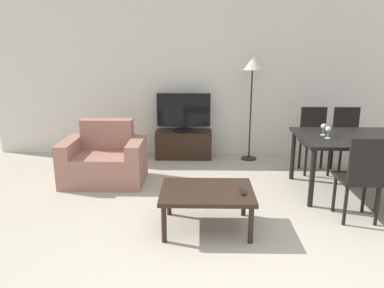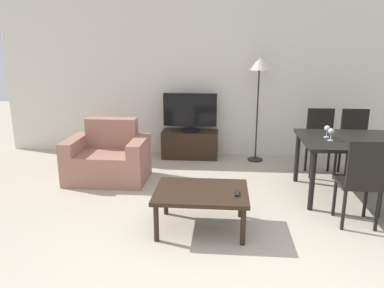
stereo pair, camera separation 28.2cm
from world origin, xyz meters
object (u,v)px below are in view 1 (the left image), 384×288
coffee_table (207,194)px  dining_chair_far (347,136)px  wine_glass_left (324,127)px  floor_lamp (252,67)px  dining_chair_far_left (314,136)px  armchair (105,161)px  dining_chair_near (361,175)px  wine_glass_center (328,130)px  dining_table (354,142)px  tv_stand (184,144)px  tv (184,112)px  remote_primary (243,192)px

coffee_table → dining_chair_far: dining_chair_far is taller
coffee_table → wine_glass_left: (1.44, 1.04, 0.46)m
floor_lamp → dining_chair_far_left: bearing=-32.1°
armchair → dining_chair_near: bearing=-21.3°
wine_glass_center → dining_table: bearing=16.9°
tv_stand → dining_table: 2.62m
dining_table → floor_lamp: (-1.09, 1.36, 0.81)m
floor_lamp → wine_glass_left: (0.72, -1.31, -0.64)m
dining_chair_far → wine_glass_center: dining_chair_far is taller
dining_table → tv_stand: bearing=146.3°
armchair → wine_glass_center: wine_glass_center is taller
tv → dining_chair_far: (2.39, -0.61, -0.23)m
tv_stand → wine_glass_left: (1.78, -1.39, 0.60)m
tv_stand → floor_lamp: floor_lamp is taller
dining_chair_far_left → remote_primary: (-1.23, -1.88, -0.10)m
coffee_table → remote_primary: size_ratio=6.14×
tv → dining_table: (2.15, -1.43, -0.10)m
wine_glass_center → wine_glass_left: bearing=92.2°
coffee_table → dining_chair_far_left: (1.58, 1.82, 0.15)m
dining_chair_far_left → remote_primary: bearing=-123.3°
tv → remote_primary: (0.68, -2.49, -0.33)m
armchair → dining_chair_near: 3.16m
wine_glass_left → wine_glass_center: 0.16m
tv → wine_glass_center: bearing=-40.9°
wine_glass_left → coffee_table: bearing=-144.2°
tv → dining_chair_near: (1.92, -2.26, -0.23)m
coffee_table → wine_glass_center: 1.76m
tv → coffee_table: bearing=-82.1°
coffee_table → floor_lamp: floor_lamp is taller
armchair → coffee_table: 1.89m
tv → floor_lamp: 1.28m
dining_table → floor_lamp: bearing=128.8°
tv → dining_chair_far_left: bearing=-17.7°
tv_stand → dining_chair_far: 2.49m
dining_table → dining_chair_far: size_ratio=1.46×
armchair → dining_chair_near: (2.94, -1.14, 0.23)m
dining_table → wine_glass_center: (-0.37, -0.11, 0.18)m
tv → dining_chair_far_left: size_ratio=0.92×
tv → dining_chair_far_left: (1.92, -0.61, -0.23)m
tv → coffee_table: size_ratio=0.93×
dining_chair_far_left → wine_glass_left: bearing=-100.0°
coffee_table → dining_chair_far: size_ratio=0.99×
tv_stand → dining_chair_far_left: size_ratio=0.97×
tv → remote_primary: size_ratio=5.70×
dining_chair_far_left → wine_glass_center: size_ratio=6.36×
armchair → tv_stand: armchair is taller
floor_lamp → wine_glass_center: bearing=-63.8°
remote_primary → wine_glass_left: 1.61m
armchair → wine_glass_center: 2.89m
coffee_table → armchair: bearing=135.9°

